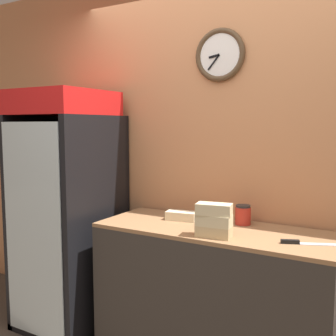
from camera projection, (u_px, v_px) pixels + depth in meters
The scene contains 9 objects.
wall_back at pixel (234, 154), 2.76m from camera, with size 5.20×0.09×2.70m.
prep_counter at pixel (213, 295), 2.56m from camera, with size 1.52×0.59×0.90m.
beverage_cooler at pixel (72, 198), 3.07m from camera, with size 0.65×0.72×1.81m.
sandwich_stack_bottom at pixel (214, 231), 2.31m from camera, with size 0.21×0.12×0.07m.
sandwich_stack_middle at pixel (214, 220), 2.30m from camera, with size 0.21×0.12×0.07m.
sandwich_stack_top at pixel (214, 209), 2.29m from camera, with size 0.22×0.14×0.07m.
sandwich_flat_left at pixel (181, 216), 2.72m from camera, with size 0.22×0.13×0.06m.
chefs_knife at pixel (301, 243), 2.17m from camera, with size 0.29×0.15×0.02m.
condiment_jar at pixel (243, 215), 2.59m from camera, with size 0.10×0.10×0.13m.
Camera 1 is at (0.96, -1.44, 1.56)m, focal length 42.00 mm.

